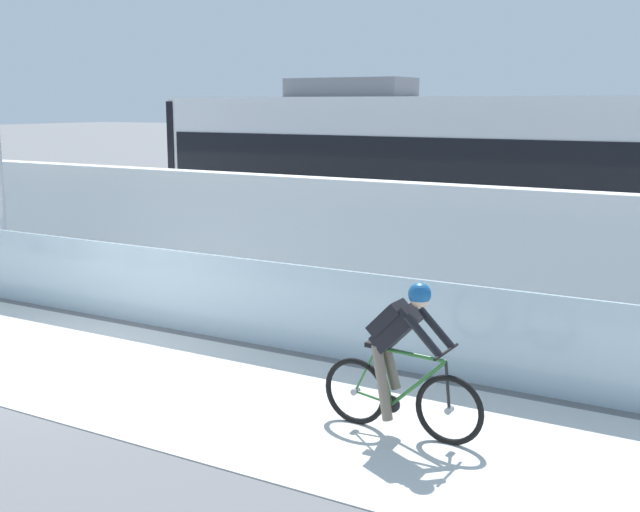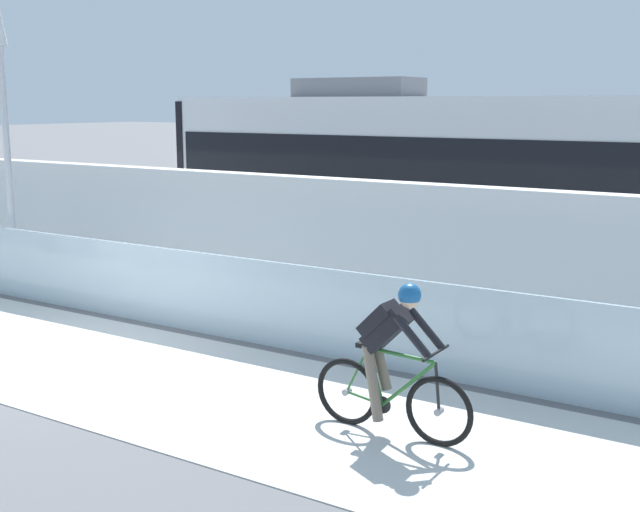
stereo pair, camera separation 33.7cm
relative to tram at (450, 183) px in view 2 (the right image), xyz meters
name	(u,v)px [view 2 (the right image)]	position (x,y,z in m)	size (l,w,h in m)	color
ground_plane	(57,354)	(-2.72, -6.85, -1.89)	(200.00, 200.00, 0.00)	slate
bike_path_deck	(57,353)	(-2.72, -6.85, -1.89)	(32.00, 3.20, 0.01)	silver
glass_parapet	(152,285)	(-2.72, -5.00, -1.29)	(32.00, 0.05, 1.21)	silver
concrete_barrier_wall	(225,237)	(-2.72, -3.20, -0.79)	(32.00, 0.36, 2.20)	white
tram_rail_near	(305,274)	(-2.72, -0.72, -1.89)	(32.00, 0.08, 0.01)	#595654
tram_rail_far	(342,262)	(-2.72, 0.72, -1.89)	(32.00, 0.08, 0.01)	#595654
tram	(450,183)	(0.00, 0.00, 0.00)	(11.06, 2.54, 3.81)	silver
cyclist_on_bike	(391,360)	(2.36, -6.85, -1.09)	(1.77, 0.58, 1.61)	black
lamp_post_antenna	(4,106)	(-6.35, -4.70, 1.40)	(0.28, 0.28, 5.20)	gray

